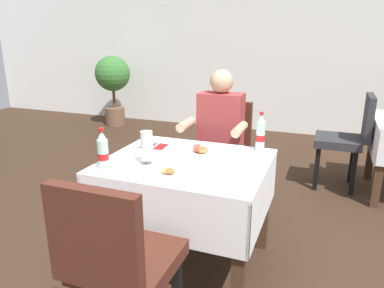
{
  "coord_description": "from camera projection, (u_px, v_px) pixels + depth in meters",
  "views": [
    {
      "loc": [
        0.93,
        -1.98,
        1.53
      ],
      "look_at": [
        0.12,
        0.14,
        0.83
      ],
      "focal_mm": 33.8,
      "sensor_mm": 36.0,
      "label": 1
    }
  ],
  "objects": [
    {
      "name": "chair_far_diner_seat",
      "position": [
        222.0,
        152.0,
        3.11
      ],
      "size": [
        0.44,
        0.5,
        0.97
      ],
      "color": "#4C2319",
      "rests_on": "ground"
    },
    {
      "name": "napkin_cutlery_set",
      "position": [
        154.0,
        146.0,
        2.59
      ],
      "size": [
        0.18,
        0.19,
        0.01
      ],
      "color": "maroon",
      "rests_on": "main_dining_table"
    },
    {
      "name": "plate_near_camera",
      "position": [
        169.0,
        171.0,
        2.09
      ],
      "size": [
        0.25,
        0.25,
        0.04
      ],
      "color": "white",
      "rests_on": "main_dining_table"
    },
    {
      "name": "potted_plant_corner",
      "position": [
        113.0,
        80.0,
        6.09
      ],
      "size": [
        0.58,
        0.58,
        1.18
      ],
      "color": "brown",
      "rests_on": "ground"
    },
    {
      "name": "cola_bottle_primary",
      "position": [
        261.0,
        134.0,
        2.47
      ],
      "size": [
        0.06,
        0.06,
        0.27
      ],
      "color": "silver",
      "rests_on": "main_dining_table"
    },
    {
      "name": "back_wall",
      "position": [
        271.0,
        35.0,
        5.57
      ],
      "size": [
        11.0,
        0.12,
        3.02
      ],
      "primitive_type": "cube",
      "color": "white",
      "rests_on": "ground"
    },
    {
      "name": "ground_plane",
      "position": [
        169.0,
        261.0,
        2.54
      ],
      "size": [
        11.0,
        11.0,
        0.0
      ],
      "primitive_type": "plane",
      "color": "#382619"
    },
    {
      "name": "background_chair_left",
      "position": [
        348.0,
        136.0,
        3.6
      ],
      "size": [
        0.5,
        0.44,
        0.97
      ],
      "color": "#2D2D33",
      "rests_on": "ground"
    },
    {
      "name": "main_dining_table",
      "position": [
        187.0,
        186.0,
        2.36
      ],
      "size": [
        1.03,
        0.88,
        0.75
      ],
      "color": "white",
      "rests_on": "ground"
    },
    {
      "name": "seated_diner_far",
      "position": [
        218.0,
        138.0,
        2.97
      ],
      "size": [
        0.5,
        0.46,
        1.26
      ],
      "color": "#282D42",
      "rests_on": "ground"
    },
    {
      "name": "plate_far_diner",
      "position": [
        201.0,
        152.0,
        2.41
      ],
      "size": [
        0.25,
        0.25,
        0.07
      ],
      "color": "white",
      "rests_on": "main_dining_table"
    },
    {
      "name": "beer_glass_left",
      "position": [
        147.0,
        147.0,
        2.2
      ],
      "size": [
        0.07,
        0.07,
        0.21
      ],
      "color": "white",
      "rests_on": "main_dining_table"
    },
    {
      "name": "chair_near_camera_side",
      "position": [
        118.0,
        260.0,
        1.62
      ],
      "size": [
        0.44,
        0.5,
        0.97
      ],
      "color": "#4C2319",
      "rests_on": "ground"
    },
    {
      "name": "cola_bottle_secondary",
      "position": [
        103.0,
        152.0,
        2.12
      ],
      "size": [
        0.07,
        0.07,
        0.25
      ],
      "color": "silver",
      "rests_on": "main_dining_table"
    }
  ]
}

